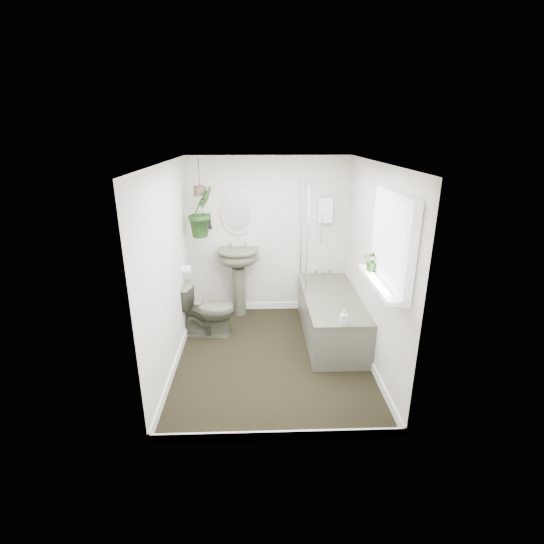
{
  "coord_description": "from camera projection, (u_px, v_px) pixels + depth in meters",
  "views": [
    {
      "loc": [
        -0.15,
        -4.2,
        2.61
      ],
      "look_at": [
        0.0,
        0.15,
        1.05
      ],
      "focal_mm": 26.0,
      "sensor_mm": 36.0,
      "label": 1
    }
  ],
  "objects": [
    {
      "name": "window_recess",
      "position": [
        392.0,
        241.0,
        3.65
      ],
      "size": [
        0.08,
        1.0,
        0.9
      ],
      "primitive_type": "cube",
      "color": "white",
      "rests_on": "wall_right"
    },
    {
      "name": "soap_bottle",
      "position": [
        344.0,
        317.0,
        4.36
      ],
      "size": [
        0.08,
        0.08,
        0.18
      ],
      "primitive_type": "imported",
      "rotation": [
        0.0,
        0.0,
        0.04
      ],
      "color": "black",
      "rests_on": "bathtub"
    },
    {
      "name": "pedestal_sink",
      "position": [
        239.0,
        282.0,
        5.8
      ],
      "size": [
        0.71,
        0.64,
        1.03
      ],
      "primitive_type": null,
      "rotation": [
        0.0,
        0.0,
        0.24
      ],
      "color": "#4A4C3D",
      "rests_on": "floor"
    },
    {
      "name": "window_sill",
      "position": [
        381.0,
        283.0,
        3.79
      ],
      "size": [
        0.18,
        1.0,
        0.04
      ],
      "primitive_type": "cube",
      "color": "white",
      "rests_on": "wall_right"
    },
    {
      "name": "hanging_plant",
      "position": [
        201.0,
        212.0,
        5.15
      ],
      "size": [
        0.46,
        0.47,
        0.66
      ],
      "primitive_type": "imported",
      "rotation": [
        0.0,
        0.0,
        0.81
      ],
      "color": "black",
      "rests_on": "ceiling"
    },
    {
      "name": "wall_left",
      "position": [
        169.0,
        269.0,
        4.41
      ],
      "size": [
        0.02,
        2.8,
        2.3
      ],
      "primitive_type": "cube",
      "color": "white",
      "rests_on": "ground"
    },
    {
      "name": "toilet_roll_holder",
      "position": [
        187.0,
        270.0,
        5.15
      ],
      "size": [
        0.11,
        0.11,
        0.11
      ],
      "primitive_type": "cylinder",
      "rotation": [
        0.0,
        1.57,
        0.0
      ],
      "color": "white",
      "rests_on": "wall_left"
    },
    {
      "name": "wall_sconce",
      "position": [
        210.0,
        221.0,
        5.61
      ],
      "size": [
        0.04,
        0.04,
        0.22
      ],
      "primitive_type": "cylinder",
      "color": "black",
      "rests_on": "wall_back"
    },
    {
      "name": "ceiling",
      "position": [
        273.0,
        162.0,
        4.05
      ],
      "size": [
        2.3,
        2.8,
        0.02
      ],
      "primitive_type": "cube",
      "color": "white",
      "rests_on": "ground"
    },
    {
      "name": "shower_box",
      "position": [
        325.0,
        210.0,
        5.6
      ],
      "size": [
        0.2,
        0.1,
        0.35
      ],
      "primitive_type": "cube",
      "color": "white",
      "rests_on": "wall_back"
    },
    {
      "name": "hanging_pot",
      "position": [
        200.0,
        191.0,
        5.06
      ],
      "size": [
        0.16,
        0.16,
        0.12
      ],
      "primitive_type": "cylinder",
      "color": "#45352D",
      "rests_on": "ceiling"
    },
    {
      "name": "wall_back",
      "position": [
        269.0,
        237.0,
        5.77
      ],
      "size": [
        2.3,
        0.02,
        2.3
      ],
      "primitive_type": "cube",
      "color": "white",
      "rests_on": "ground"
    },
    {
      "name": "window_blinds",
      "position": [
        388.0,
        241.0,
        3.65
      ],
      "size": [
        0.01,
        0.86,
        0.76
      ],
      "primitive_type": "cube",
      "color": "white",
      "rests_on": "wall_right"
    },
    {
      "name": "oval_mirror",
      "position": [
        237.0,
        214.0,
        5.6
      ],
      "size": [
        0.46,
        0.03,
        0.62
      ],
      "primitive_type": "ellipsoid",
      "color": "beige",
      "rests_on": "wall_back"
    },
    {
      "name": "toilet",
      "position": [
        207.0,
        309.0,
        5.25
      ],
      "size": [
        0.75,
        0.47,
        0.74
      ],
      "primitive_type": "imported",
      "rotation": [
        0.0,
        0.0,
        1.48
      ],
      "color": "#4A4C3D",
      "rests_on": "floor"
    },
    {
      "name": "wall_front",
      "position": [
        279.0,
        327.0,
        3.12
      ],
      "size": [
        2.3,
        0.02,
        2.3
      ],
      "primitive_type": "cube",
      "color": "white",
      "rests_on": "ground"
    },
    {
      "name": "bathtub",
      "position": [
        331.0,
        316.0,
        5.23
      ],
      "size": [
        0.72,
        1.72,
        0.58
      ],
      "primitive_type": null,
      "color": "#4A4C3D",
      "rests_on": "floor"
    },
    {
      "name": "floor",
      "position": [
        272.0,
        357.0,
        4.84
      ],
      "size": [
        2.3,
        2.8,
        0.02
      ],
      "primitive_type": "cube",
      "color": "black",
      "rests_on": "ground"
    },
    {
      "name": "wall_right",
      "position": [
        374.0,
        267.0,
        4.48
      ],
      "size": [
        0.02,
        2.8,
        2.3
      ],
      "primitive_type": "cube",
      "color": "white",
      "rests_on": "ground"
    },
    {
      "name": "skirting",
      "position": [
        272.0,
        353.0,
        4.82
      ],
      "size": [
        2.3,
        2.8,
        0.1
      ],
      "primitive_type": "cube",
      "color": "white",
      "rests_on": "floor"
    },
    {
      "name": "sill_plant",
      "position": [
        374.0,
        260.0,
        4.03
      ],
      "size": [
        0.25,
        0.23,
        0.22
      ],
      "primitive_type": "imported",
      "rotation": [
        0.0,
        0.0,
        -0.34
      ],
      "color": "black",
      "rests_on": "window_sill"
    },
    {
      "name": "bath_screen",
      "position": [
        304.0,
        235.0,
        5.35
      ],
      "size": [
        0.04,
        0.72,
        1.4
      ],
      "primitive_type": null,
      "color": "silver",
      "rests_on": "bathtub"
    }
  ]
}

